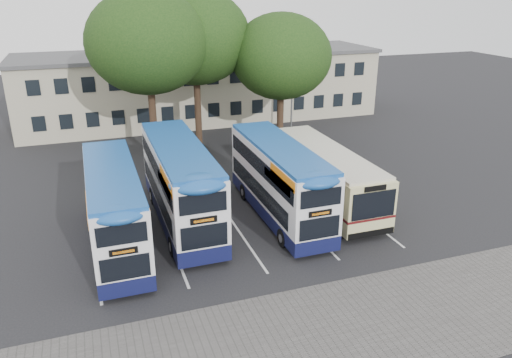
{
  "coord_description": "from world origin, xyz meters",
  "views": [
    {
      "loc": [
        -10.41,
        -18.07,
        11.8
      ],
      "look_at": [
        -2.39,
        5.0,
        2.25
      ],
      "focal_mm": 35.0,
      "sensor_mm": 36.0,
      "label": 1
    }
  ],
  "objects_px": {
    "tree_right": "(281,57)",
    "bus_dd_mid": "(180,181)",
    "bus_dd_right": "(279,178)",
    "tree_mid": "(195,37)",
    "lamp_post": "(293,72)",
    "bus_single": "(323,172)",
    "bus_dd_left": "(114,205)",
    "tree_left": "(147,42)"
  },
  "relations": [
    {
      "from": "tree_left",
      "to": "bus_dd_right",
      "type": "distance_m",
      "value": 14.14
    },
    {
      "from": "tree_left",
      "to": "bus_single",
      "type": "xyz_separation_m",
      "value": [
        8.02,
        -10.74,
        -6.41
      ]
    },
    {
      "from": "tree_right",
      "to": "bus_dd_right",
      "type": "xyz_separation_m",
      "value": [
        -4.76,
        -11.78,
        -4.62
      ]
    },
    {
      "from": "lamp_post",
      "to": "bus_dd_right",
      "type": "xyz_separation_m",
      "value": [
        -7.16,
        -15.18,
        -2.84
      ]
    },
    {
      "from": "tree_right",
      "to": "bus_dd_mid",
      "type": "distance_m",
      "value": 15.26
    },
    {
      "from": "tree_mid",
      "to": "tree_right",
      "type": "xyz_separation_m",
      "value": [
        5.93,
        -2.1,
        -1.36
      ]
    },
    {
      "from": "bus_dd_left",
      "to": "tree_right",
      "type": "bearing_deg",
      "value": 43.02
    },
    {
      "from": "tree_left",
      "to": "bus_single",
      "type": "height_order",
      "value": "tree_left"
    },
    {
      "from": "bus_dd_left",
      "to": "bus_dd_mid",
      "type": "height_order",
      "value": "bus_dd_mid"
    },
    {
      "from": "tree_left",
      "to": "tree_right",
      "type": "distance_m",
      "value": 9.7
    },
    {
      "from": "tree_right",
      "to": "tree_left",
      "type": "bearing_deg",
      "value": 179.47
    },
    {
      "from": "bus_dd_left",
      "to": "bus_dd_mid",
      "type": "xyz_separation_m",
      "value": [
        3.45,
        1.65,
        0.17
      ]
    },
    {
      "from": "tree_right",
      "to": "tree_mid",
      "type": "bearing_deg",
      "value": 160.47
    },
    {
      "from": "tree_left",
      "to": "bus_single",
      "type": "distance_m",
      "value": 14.86
    },
    {
      "from": "bus_dd_left",
      "to": "bus_dd_right",
      "type": "height_order",
      "value": "bus_dd_right"
    },
    {
      "from": "lamp_post",
      "to": "tree_left",
      "type": "height_order",
      "value": "tree_left"
    },
    {
      "from": "bus_dd_mid",
      "to": "bus_dd_right",
      "type": "height_order",
      "value": "bus_dd_mid"
    },
    {
      "from": "bus_dd_mid",
      "to": "bus_dd_right",
      "type": "relative_size",
      "value": 1.05
    },
    {
      "from": "tree_left",
      "to": "bus_dd_left",
      "type": "height_order",
      "value": "tree_left"
    },
    {
      "from": "bus_dd_right",
      "to": "tree_right",
      "type": "bearing_deg",
      "value": 68.01
    },
    {
      "from": "lamp_post",
      "to": "bus_dd_mid",
      "type": "relative_size",
      "value": 0.88
    },
    {
      "from": "bus_single",
      "to": "tree_left",
      "type": "bearing_deg",
      "value": 126.75
    },
    {
      "from": "tree_mid",
      "to": "tree_right",
      "type": "height_order",
      "value": "tree_mid"
    },
    {
      "from": "tree_mid",
      "to": "bus_dd_right",
      "type": "bearing_deg",
      "value": -85.17
    },
    {
      "from": "tree_mid",
      "to": "bus_dd_left",
      "type": "distance_m",
      "value": 17.36
    },
    {
      "from": "bus_dd_mid",
      "to": "bus_dd_right",
      "type": "xyz_separation_m",
      "value": [
        5.09,
        -1.02,
        -0.11
      ]
    },
    {
      "from": "lamp_post",
      "to": "tree_mid",
      "type": "bearing_deg",
      "value": -171.16
    },
    {
      "from": "tree_right",
      "to": "bus_dd_mid",
      "type": "height_order",
      "value": "tree_right"
    },
    {
      "from": "bus_dd_left",
      "to": "bus_dd_right",
      "type": "distance_m",
      "value": 8.57
    },
    {
      "from": "bus_dd_left",
      "to": "bus_dd_mid",
      "type": "distance_m",
      "value": 3.83
    },
    {
      "from": "tree_mid",
      "to": "bus_single",
      "type": "height_order",
      "value": "tree_mid"
    },
    {
      "from": "tree_right",
      "to": "bus_single",
      "type": "height_order",
      "value": "tree_right"
    },
    {
      "from": "bus_dd_right",
      "to": "bus_dd_mid",
      "type": "bearing_deg",
      "value": 168.66
    },
    {
      "from": "tree_mid",
      "to": "bus_dd_right",
      "type": "distance_m",
      "value": 15.16
    },
    {
      "from": "tree_left",
      "to": "tree_mid",
      "type": "height_order",
      "value": "tree_left"
    },
    {
      "from": "bus_dd_mid",
      "to": "lamp_post",
      "type": "bearing_deg",
      "value": 49.13
    },
    {
      "from": "lamp_post",
      "to": "tree_right",
      "type": "xyz_separation_m",
      "value": [
        -2.4,
        -3.4,
        1.78
      ]
    },
    {
      "from": "tree_left",
      "to": "tree_mid",
      "type": "bearing_deg",
      "value": 28.69
    },
    {
      "from": "tree_right",
      "to": "lamp_post",
      "type": "bearing_deg",
      "value": 54.73
    },
    {
      "from": "bus_dd_left",
      "to": "tree_left",
      "type": "bearing_deg",
      "value": 73.56
    },
    {
      "from": "lamp_post",
      "to": "bus_dd_right",
      "type": "relative_size",
      "value": 0.93
    },
    {
      "from": "bus_dd_right",
      "to": "tree_mid",
      "type": "bearing_deg",
      "value": 94.83
    }
  ]
}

